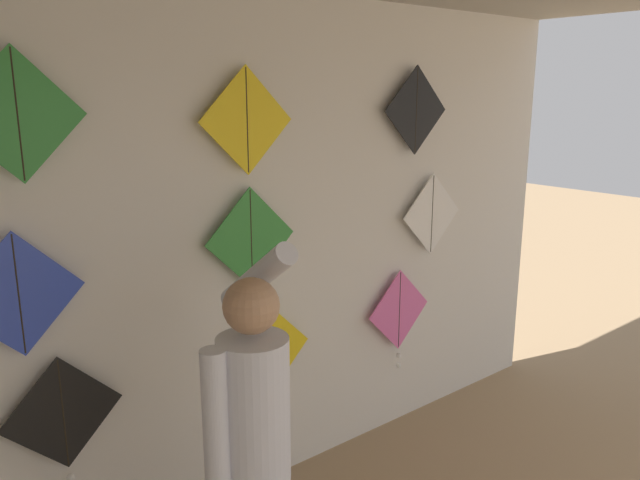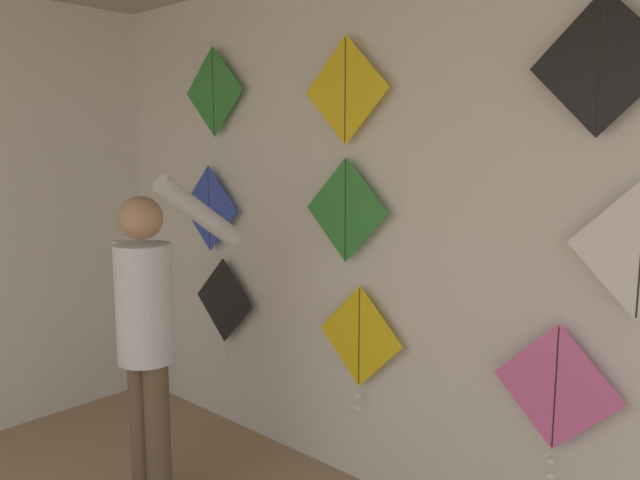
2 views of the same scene
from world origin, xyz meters
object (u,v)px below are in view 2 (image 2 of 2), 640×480
object	(u,v)px
kite_1	(359,341)
kite_3	(209,209)
shopkeeper	(148,325)
kite_2	(555,393)
kite_4	(346,210)
kite_8	(601,64)
kite_7	(346,90)
kite_6	(214,92)
kite_0	(224,304)

from	to	relation	value
kite_1	kite_3	xyz separation A→B (m)	(-1.26, 0.00, 0.62)
shopkeeper	kite_2	size ratio (longest dim) A/B	2.50
kite_4	kite_8	bearing A→B (deg)	0.00
shopkeeper	kite_7	distance (m)	1.55
kite_6	kite_7	distance (m)	1.08
kite_4	kite_8	distance (m)	1.41
kite_2	kite_8	xyz separation A→B (m)	(0.10, 0.00, 1.33)
kite_1	kite_4	world-z (taller)	kite_4
kite_2	kite_0	bearing A→B (deg)	180.00
kite_4	kite_6	bearing A→B (deg)	180.00
kite_3	kite_6	xyz separation A→B (m)	(0.07, 0.00, 0.74)
kite_8	kite_3	bearing A→B (deg)	180.00
kite_2	kite_3	bearing A→B (deg)	179.98
kite_3	kite_6	size ratio (longest dim) A/B	1.00
kite_7	kite_2	bearing A→B (deg)	-0.03
kite_0	kite_3	world-z (taller)	kite_3
kite_1	kite_6	xyz separation A→B (m)	(-1.19, 0.00, 1.36)
shopkeeper	kite_6	size ratio (longest dim) A/B	3.12
shopkeeper	kite_1	world-z (taller)	shopkeeper
shopkeeper	kite_6	bearing A→B (deg)	120.24
kite_8	kite_1	bearing A→B (deg)	-179.97
kite_1	kite_2	size ratio (longest dim) A/B	1.00
kite_3	kite_8	size ratio (longest dim) A/B	1.00
kite_8	kite_2	bearing A→B (deg)	-179.59
shopkeeper	kite_1	xyz separation A→B (m)	(0.66, 0.86, -0.14)
shopkeeper	kite_7	bearing A→B (deg)	56.19
kite_4	kite_7	distance (m)	0.62
kite_2	kite_4	world-z (taller)	kite_4
shopkeeper	kite_0	world-z (taller)	shopkeeper
kite_0	shopkeeper	bearing A→B (deg)	-61.28
kite_1	kite_2	world-z (taller)	kite_2
kite_0	kite_8	world-z (taller)	kite_8
kite_4	shopkeeper	bearing A→B (deg)	-123.06
kite_1	kite_3	world-z (taller)	kite_3
kite_6	kite_4	bearing A→B (deg)	0.00
kite_2	kite_8	world-z (taller)	kite_8
shopkeeper	kite_0	distance (m)	0.99
kite_2	kite_8	size ratio (longest dim) A/B	1.25
kite_1	kite_4	size ratio (longest dim) A/B	1.25
kite_0	kite_8	bearing A→B (deg)	0.02
shopkeeper	kite_4	xyz separation A→B (m)	(0.56, 0.86, 0.55)
kite_3	kite_7	distance (m)	1.34
kite_1	kite_7	distance (m)	1.31
shopkeeper	kite_3	size ratio (longest dim) A/B	3.12
kite_0	kite_1	world-z (taller)	kite_0
shopkeeper	kite_0	bearing A→B (deg)	117.69
kite_0	kite_6	bearing A→B (deg)	179.24
kite_1	kite_4	xyz separation A→B (m)	(-0.10, 0.00, 0.69)
kite_3	kite_7	bearing A→B (deg)	0.00
kite_1	kite_0	bearing A→B (deg)	180.00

